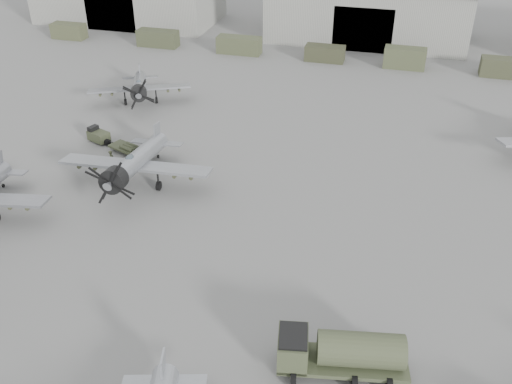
{
  "coord_description": "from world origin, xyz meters",
  "views": [
    {
      "loc": [
        6.55,
        -23.38,
        25.07
      ],
      "look_at": [
        -3.11,
        11.72,
        2.5
      ],
      "focal_mm": 40.0,
      "sensor_mm": 36.0,
      "label": 1
    }
  ],
  "objects_px": {
    "aircraft_far_0": "(139,87)",
    "tug_trailer": "(110,141)",
    "ground_crew": "(112,159)",
    "fuel_tanker": "(341,351)",
    "aircraft_mid_1": "(134,164)"
  },
  "relations": [
    {
      "from": "fuel_tanker",
      "to": "aircraft_far_0",
      "type": "bearing_deg",
      "value": 119.71
    },
    {
      "from": "ground_crew",
      "to": "tug_trailer",
      "type": "bearing_deg",
      "value": 13.58
    },
    {
      "from": "tug_trailer",
      "to": "aircraft_far_0",
      "type": "bearing_deg",
      "value": 119.69
    },
    {
      "from": "aircraft_mid_1",
      "to": "fuel_tanker",
      "type": "distance_m",
      "value": 24.43
    },
    {
      "from": "ground_crew",
      "to": "aircraft_far_0",
      "type": "bearing_deg",
      "value": -1.38
    },
    {
      "from": "aircraft_mid_1",
      "to": "ground_crew",
      "type": "relative_size",
      "value": 8.21
    },
    {
      "from": "aircraft_far_0",
      "to": "tug_trailer",
      "type": "height_order",
      "value": "aircraft_far_0"
    },
    {
      "from": "aircraft_mid_1",
      "to": "ground_crew",
      "type": "xyz_separation_m",
      "value": [
        -3.72,
        2.86,
        -1.56
      ]
    },
    {
      "from": "fuel_tanker",
      "to": "tug_trailer",
      "type": "distance_m",
      "value": 32.9
    },
    {
      "from": "aircraft_mid_1",
      "to": "aircraft_far_0",
      "type": "relative_size",
      "value": 1.18
    },
    {
      "from": "fuel_tanker",
      "to": "aircraft_mid_1",
      "type": "bearing_deg",
      "value": 131.83
    },
    {
      "from": "fuel_tanker",
      "to": "tug_trailer",
      "type": "height_order",
      "value": "fuel_tanker"
    },
    {
      "from": "aircraft_mid_1",
      "to": "fuel_tanker",
      "type": "relative_size",
      "value": 1.75
    },
    {
      "from": "aircraft_far_0",
      "to": "tug_trailer",
      "type": "distance_m",
      "value": 10.43
    },
    {
      "from": "fuel_tanker",
      "to": "ground_crew",
      "type": "relative_size",
      "value": 4.7
    }
  ]
}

